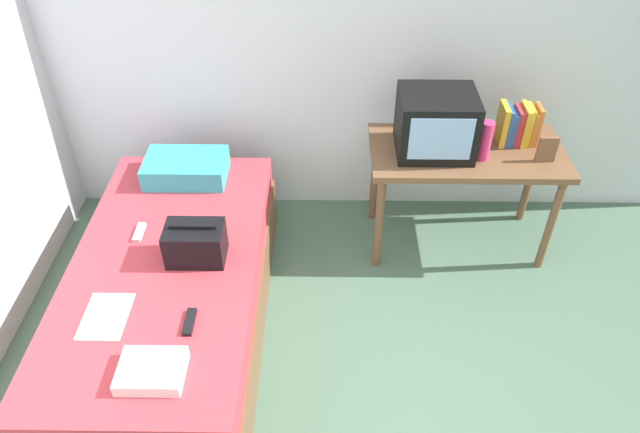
{
  "coord_description": "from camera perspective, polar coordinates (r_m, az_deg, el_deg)",
  "views": [
    {
      "loc": [
        -0.18,
        -1.47,
        2.65
      ],
      "look_at": [
        -0.22,
        1.07,
        0.57
      ],
      "focal_mm": 33.21,
      "sensor_mm": 36.0,
      "label": 1
    }
  ],
  "objects": [
    {
      "name": "wall_back",
      "position": [
        3.73,
        3.75,
        18.04
      ],
      "size": [
        5.2,
        0.1,
        2.6
      ],
      "primitive_type": "cube",
      "color": "silver",
      "rests_on": "ground"
    },
    {
      "name": "bed",
      "position": [
        3.38,
        -14.13,
        -7.39
      ],
      "size": [
        1.0,
        2.0,
        0.52
      ],
      "color": "brown",
      "rests_on": "ground"
    },
    {
      "name": "desk",
      "position": [
        3.71,
        13.82,
        5.13
      ],
      "size": [
        1.16,
        0.6,
        0.72
      ],
      "color": "brown",
      "rests_on": "ground"
    },
    {
      "name": "tv",
      "position": [
        3.52,
        11.11,
        8.81
      ],
      "size": [
        0.44,
        0.39,
        0.36
      ],
      "color": "black",
      "rests_on": "desk"
    },
    {
      "name": "water_bottle",
      "position": [
        3.54,
        15.64,
        7.04
      ],
      "size": [
        0.07,
        0.07,
        0.24
      ],
      "primitive_type": "cylinder",
      "color": "#E53372",
      "rests_on": "desk"
    },
    {
      "name": "book_row",
      "position": [
        3.76,
        18.52,
        8.36
      ],
      "size": [
        0.23,
        0.17,
        0.25
      ],
      "color": "gold",
      "rests_on": "desk"
    },
    {
      "name": "picture_frame",
      "position": [
        3.65,
        21.03,
        6.06
      ],
      "size": [
        0.11,
        0.02,
        0.16
      ],
      "primitive_type": "cube",
      "color": "brown",
      "rests_on": "desk"
    },
    {
      "name": "pillow",
      "position": [
        3.72,
        -12.79,
        4.57
      ],
      "size": [
        0.49,
        0.33,
        0.14
      ],
      "primitive_type": "cube",
      "color": "#33A8B7",
      "rests_on": "bed"
    },
    {
      "name": "handbag",
      "position": [
        3.11,
        -11.92,
        -2.52
      ],
      "size": [
        0.3,
        0.2,
        0.22
      ],
      "color": "black",
      "rests_on": "bed"
    },
    {
      "name": "magazine",
      "position": [
        3.0,
        -19.96,
        -9.03
      ],
      "size": [
        0.21,
        0.29,
        0.01
      ],
      "primitive_type": "cube",
      "color": "white",
      "rests_on": "bed"
    },
    {
      "name": "remote_dark",
      "position": [
        2.86,
        -12.46,
        -9.88
      ],
      "size": [
        0.04,
        0.16,
        0.02
      ],
      "primitive_type": "cube",
      "color": "black",
      "rests_on": "bed"
    },
    {
      "name": "remote_silver",
      "position": [
        3.39,
        -17.02,
        -1.47
      ],
      "size": [
        0.04,
        0.14,
        0.02
      ],
      "primitive_type": "cube",
      "color": "#B7B7BC",
      "rests_on": "bed"
    },
    {
      "name": "folded_towel",
      "position": [
        2.7,
        -15.92,
        -14.13
      ],
      "size": [
        0.28,
        0.22,
        0.06
      ],
      "primitive_type": "cube",
      "color": "white",
      "rests_on": "bed"
    }
  ]
}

